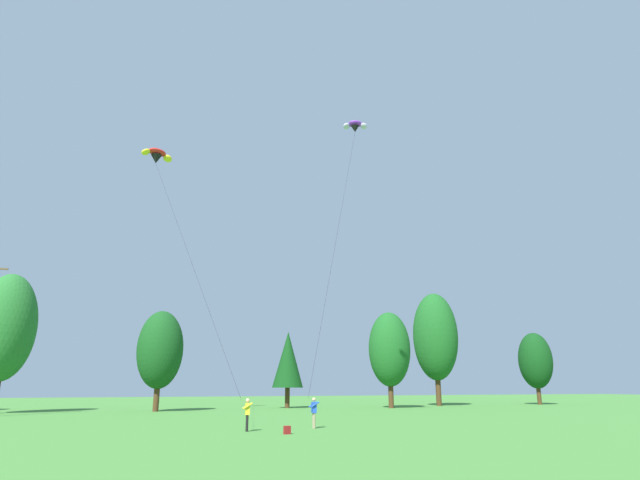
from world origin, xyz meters
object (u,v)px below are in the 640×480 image
at_px(kite_flyer_near, 247,412).
at_px(parafoil_kite_high_red_yellow, 157,156).
at_px(backpack, 287,430).
at_px(kite_flyer_mid, 314,410).
at_px(parafoil_kite_mid_purple, 355,127).

distance_m(kite_flyer_near, parafoil_kite_high_red_yellow, 31.48).
bearing_deg(kite_flyer_near, backpack, -55.42).
bearing_deg(kite_flyer_mid, backpack, -128.57).
xyz_separation_m(kite_flyer_mid, parafoil_kite_high_red_yellow, (-9.51, 19.98, 22.99)).
xyz_separation_m(kite_flyer_mid, parafoil_kite_mid_purple, (6.80, 8.95, 23.51)).
height_order(kite_flyer_mid, parafoil_kite_high_red_yellow, parafoil_kite_high_red_yellow).
bearing_deg(backpack, parafoil_kite_high_red_yellow, 99.14).
distance_m(parafoil_kite_mid_purple, backpack, 28.68).
height_order(parafoil_kite_high_red_yellow, parafoil_kite_mid_purple, parafoil_kite_mid_purple).
height_order(kite_flyer_near, parafoil_kite_mid_purple, parafoil_kite_mid_purple).
distance_m(parafoil_kite_high_red_yellow, parafoil_kite_mid_purple, 19.70).
height_order(parafoil_kite_mid_purple, backpack, parafoil_kite_mid_purple).
bearing_deg(parafoil_kite_high_red_yellow, kite_flyer_mid, -64.55).
height_order(kite_flyer_mid, backpack, kite_flyer_mid).
relative_size(kite_flyer_near, parafoil_kite_high_red_yellow, 0.07).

